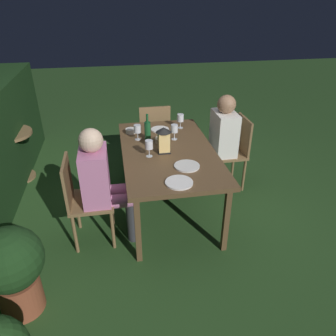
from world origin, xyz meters
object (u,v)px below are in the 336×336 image
chair_head_far (154,132)px  plate_b (160,129)px  person_in_pink (103,181)px  wine_glass_c (180,119)px  bowl_bread (163,140)px  plate_c (179,182)px  person_in_cream (218,138)px  wine_glass_b (149,145)px  ice_bucket (5,125)px  side_table (11,148)px  lantern_centerpiece (164,138)px  wine_glass_d (174,129)px  wine_glass_a (137,130)px  dining_table (168,154)px  bowl_olives (131,131)px  potted_plant_corner (12,267)px  green_bottle_on_table (148,130)px  plate_a (187,166)px  chair_side_left_b (233,149)px  chair_side_right_a (83,197)px

chair_head_far → plate_b: 0.59m
person_in_pink → wine_glass_c: (0.93, -0.91, 0.20)m
person_in_pink → bowl_bread: 0.86m
plate_c → person_in_cream: bearing=-33.6°
wine_glass_b → person_in_cream: bearing=-60.7°
person_in_cream → ice_bucket: (0.61, 2.48, 0.10)m
side_table → ice_bucket: ice_bucket is taller
person_in_cream → bowl_bread: person_in_cream is taller
lantern_centerpiece → plate_c: lantern_centerpiece is taller
wine_glass_d → wine_glass_a: bearing=81.1°
person_in_pink → bowl_bread: bearing=-48.7°
person_in_cream → lantern_centerpiece: (-0.42, 0.72, 0.23)m
dining_table → ice_bucket: (0.98, 1.81, 0.07)m
dining_table → bowl_olives: bearing=34.3°
wine_glass_b → plate_b: size_ratio=0.80×
lantern_centerpiece → dining_table: bearing=-46.5°
potted_plant_corner → side_table: bearing=13.3°
plate_b → bowl_olives: bearing=94.4°
wine_glass_c → plate_c: (-1.22, 0.27, -0.11)m
person_in_pink → wine_glass_c: bearing=-44.6°
green_bottle_on_table → plate_a: size_ratio=1.22×
bowl_bread → wine_glass_c: bearing=-36.8°
person_in_cream → green_bottle_on_table: size_ratio=3.96×
chair_side_left_b → ice_bucket: bearing=77.1°
chair_side_left_b → side_table: chair_side_left_b is taller
dining_table → plate_a: size_ratio=6.89×
dining_table → plate_a: bearing=-164.7°
chair_head_far → ice_bucket: size_ratio=2.53×
person_in_pink → bowl_bread: (0.56, -0.64, 0.11)m
chair_side_left_b → person_in_cream: size_ratio=0.76×
plate_c → chair_side_right_a: bearing=70.5°
plate_c → wine_glass_a: bearing=14.9°
person_in_cream → chair_side_right_a: (-0.74, 1.52, -0.15)m
plate_b → bowl_olives: size_ratio=1.85×
side_table → ice_bucket: 0.31m
plate_a → chair_head_far: bearing=4.2°
bowl_olives → potted_plant_corner: bearing=148.6°
lantern_centerpiece → bowl_olives: (0.55, 0.29, -0.12)m
bowl_olives → wine_glass_d: bearing=-119.9°
chair_side_right_a → lantern_centerpiece: 0.95m
green_bottle_on_table → ice_bucket: (0.69, 1.64, -0.10)m
bowl_olives → person_in_cream: bearing=-97.6°
lantern_centerpiece → side_table: lantern_centerpiece is taller
wine_glass_c → wine_glass_d: 0.34m
chair_side_right_a → potted_plant_corner: chair_side_right_a is taller
lantern_centerpiece → side_table: bearing=59.7°
chair_side_right_a → plate_a: 1.00m
person_in_cream → plate_b: person_in_cream is taller
wine_glass_b → wine_glass_a: bearing=9.7°
dining_table → chair_side_left_b: (0.37, -0.86, -0.18)m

